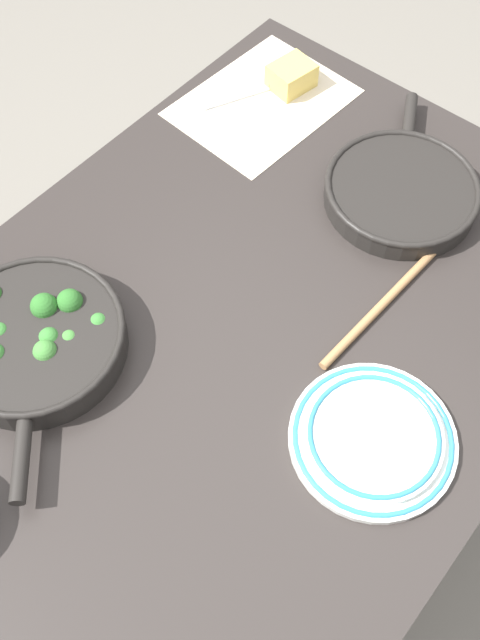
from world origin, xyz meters
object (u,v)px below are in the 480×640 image
object	(u,v)px
skillet_eggs	(401,191)
cheese_block	(291,76)
skillet_broccoli	(35,338)
wooden_spoon	(413,273)
grater_knife	(268,83)
dinner_plate_stack	(373,438)

from	to	relation	value
skillet_eggs	cheese_block	size ratio (longest dim) A/B	3.80
skillet_broccoli	wooden_spoon	size ratio (longest dim) A/B	0.86
skillet_eggs	wooden_spoon	xyz separation A→B (m)	(-0.13, -0.11, -0.02)
skillet_eggs	grater_knife	world-z (taller)	skillet_eggs
cheese_block	dinner_plate_stack	bearing A→B (deg)	-133.24
cheese_block	skillet_broccoli	bearing A→B (deg)	-174.69
cheese_block	dinner_plate_stack	xyz separation A→B (m)	(-0.54, -0.58, -0.01)
skillet_eggs	wooden_spoon	size ratio (longest dim) A/B	0.91
grater_knife	cheese_block	xyz separation A→B (m)	(0.03, -0.04, 0.02)
wooden_spoon	skillet_eggs	bearing A→B (deg)	43.65
cheese_block	grater_knife	bearing A→B (deg)	130.97
skillet_broccoli	dinner_plate_stack	distance (m)	0.55
grater_knife	cheese_block	distance (m)	0.05
grater_knife	cheese_block	size ratio (longest dim) A/B	2.26
skillet_broccoli	dinner_plate_stack	world-z (taller)	skillet_broccoli
grater_knife	dinner_plate_stack	bearing A→B (deg)	75.82
grater_knife	cheese_block	world-z (taller)	cheese_block
dinner_plate_stack	skillet_eggs	bearing A→B (deg)	28.60
skillet_eggs	grater_knife	distance (m)	0.39
dinner_plate_stack	grater_knife	bearing A→B (deg)	50.10
skillet_eggs	skillet_broccoli	bearing A→B (deg)	128.41
cheese_block	dinner_plate_stack	size ratio (longest dim) A/B	0.38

